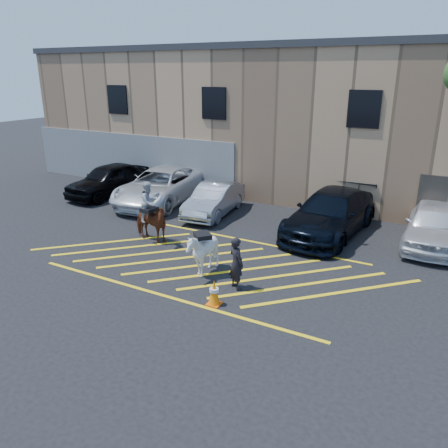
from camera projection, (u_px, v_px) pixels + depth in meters
The scene contains 12 objects.
ground at pixel (215, 261), 14.72m from camera, with size 90.00×90.00×0.00m, color black.
car_black_suv at pixel (109, 180), 22.28m from camera, with size 1.92×4.77×1.63m, color black.
car_white_pickup at pixel (161, 186), 20.99m from camera, with size 2.72×5.90×1.64m, color silver.
car_silver_sedan at pixel (214, 200), 19.29m from camera, with size 1.45×4.15×1.37m, color gray.
car_blue_suv at pixel (331, 213), 16.95m from camera, with size 2.33×5.74×1.66m, color black.
car_white_suv at pixel (433, 225), 15.81m from camera, with size 1.84×4.58×1.56m, color silver.
handler at pixel (236, 263), 12.62m from camera, with size 0.58×0.38×1.60m, color black.
warehouse at pixel (325, 118), 23.44m from camera, with size 32.42×10.20×7.30m.
hatching_zone at pixel (210, 264), 14.47m from camera, with size 12.60×5.12×0.01m.
mounted_bay at pixel (150, 218), 16.12m from camera, with size 1.81×0.97×2.30m.
saddled_white at pixel (203, 252), 13.53m from camera, with size 1.77×1.77×1.46m.
traffic_cone at pixel (214, 292), 11.86m from camera, with size 0.39×0.39×0.73m.
Camera 1 is at (6.75, -11.67, 6.05)m, focal length 35.00 mm.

